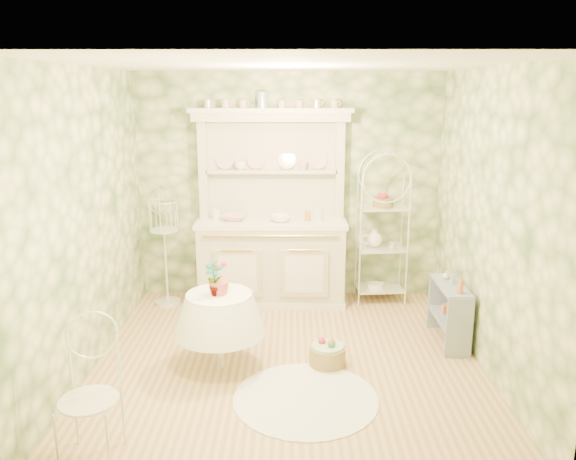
{
  "coord_description": "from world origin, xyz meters",
  "views": [
    {
      "loc": [
        0.03,
        -4.86,
        2.5
      ],
      "look_at": [
        0.0,
        0.5,
        1.15
      ],
      "focal_mm": 35.0,
      "sensor_mm": 36.0,
      "label": 1
    }
  ],
  "objects_px": {
    "round_table": "(220,333)",
    "floor_basket": "(327,353)",
    "kitchen_dresser": "(271,209)",
    "side_shelf": "(449,312)",
    "cafe_chair": "(88,396)",
    "bakers_rack": "(382,226)",
    "birdcage_stand": "(165,250)"
  },
  "relations": [
    {
      "from": "kitchen_dresser",
      "to": "bakers_rack",
      "type": "relative_size",
      "value": 1.24
    },
    {
      "from": "side_shelf",
      "to": "bakers_rack",
      "type": "bearing_deg",
      "value": 111.54
    },
    {
      "from": "birdcage_stand",
      "to": "kitchen_dresser",
      "type": "bearing_deg",
      "value": 3.76
    },
    {
      "from": "kitchen_dresser",
      "to": "birdcage_stand",
      "type": "height_order",
      "value": "kitchen_dresser"
    },
    {
      "from": "kitchen_dresser",
      "to": "cafe_chair",
      "type": "height_order",
      "value": "kitchen_dresser"
    },
    {
      "from": "kitchen_dresser",
      "to": "bakers_rack",
      "type": "height_order",
      "value": "kitchen_dresser"
    },
    {
      "from": "kitchen_dresser",
      "to": "floor_basket",
      "type": "xyz_separation_m",
      "value": [
        0.57,
        -1.61,
        -1.03
      ]
    },
    {
      "from": "bakers_rack",
      "to": "birdcage_stand",
      "type": "distance_m",
      "value": 2.57
    },
    {
      "from": "cafe_chair",
      "to": "round_table",
      "type": "bearing_deg",
      "value": 41.32
    },
    {
      "from": "round_table",
      "to": "cafe_chair",
      "type": "distance_m",
      "value": 1.53
    },
    {
      "from": "bakers_rack",
      "to": "floor_basket",
      "type": "bearing_deg",
      "value": -117.94
    },
    {
      "from": "birdcage_stand",
      "to": "floor_basket",
      "type": "distance_m",
      "value": 2.43
    },
    {
      "from": "bakers_rack",
      "to": "round_table",
      "type": "distance_m",
      "value": 2.5
    },
    {
      "from": "side_shelf",
      "to": "birdcage_stand",
      "type": "bearing_deg",
      "value": 159.45
    },
    {
      "from": "kitchen_dresser",
      "to": "bakers_rack",
      "type": "bearing_deg",
      "value": 3.26
    },
    {
      "from": "round_table",
      "to": "side_shelf",
      "type": "bearing_deg",
      "value": 13.49
    },
    {
      "from": "kitchen_dresser",
      "to": "round_table",
      "type": "relative_size",
      "value": 3.4
    },
    {
      "from": "kitchen_dresser",
      "to": "bakers_rack",
      "type": "xyz_separation_m",
      "value": [
        1.31,
        0.07,
        -0.22
      ]
    },
    {
      "from": "round_table",
      "to": "cafe_chair",
      "type": "relative_size",
      "value": 0.7
    },
    {
      "from": "bakers_rack",
      "to": "round_table",
      "type": "relative_size",
      "value": 2.73
    },
    {
      "from": "kitchen_dresser",
      "to": "round_table",
      "type": "height_order",
      "value": "kitchen_dresser"
    },
    {
      "from": "round_table",
      "to": "floor_basket",
      "type": "height_order",
      "value": "round_table"
    },
    {
      "from": "kitchen_dresser",
      "to": "side_shelf",
      "type": "height_order",
      "value": "kitchen_dresser"
    },
    {
      "from": "round_table",
      "to": "floor_basket",
      "type": "distance_m",
      "value": 1.01
    },
    {
      "from": "side_shelf",
      "to": "round_table",
      "type": "distance_m",
      "value": 2.3
    },
    {
      "from": "bakers_rack",
      "to": "side_shelf",
      "type": "height_order",
      "value": "bakers_rack"
    },
    {
      "from": "cafe_chair",
      "to": "floor_basket",
      "type": "distance_m",
      "value": 2.23
    },
    {
      "from": "kitchen_dresser",
      "to": "side_shelf",
      "type": "bearing_deg",
      "value": -31.19
    },
    {
      "from": "round_table",
      "to": "floor_basket",
      "type": "bearing_deg",
      "value": 2.0
    },
    {
      "from": "kitchen_dresser",
      "to": "birdcage_stand",
      "type": "bearing_deg",
      "value": -176.24
    },
    {
      "from": "bakers_rack",
      "to": "side_shelf",
      "type": "distance_m",
      "value": 1.42
    },
    {
      "from": "side_shelf",
      "to": "cafe_chair",
      "type": "height_order",
      "value": "cafe_chair"
    }
  ]
}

